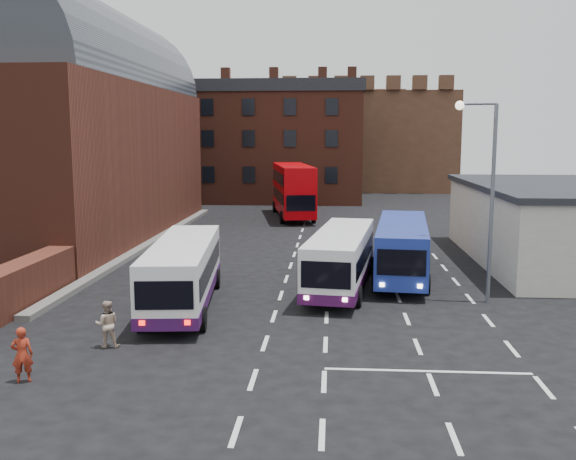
# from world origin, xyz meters

# --- Properties ---
(ground) EXTENTS (180.00, 180.00, 0.00)m
(ground) POSITION_xyz_m (0.00, 0.00, 0.00)
(ground) COLOR black
(railway_station) EXTENTS (12.00, 28.00, 16.00)m
(railway_station) POSITION_xyz_m (-15.50, 21.00, 7.64)
(railway_station) COLOR #602B1E
(railway_station) RESTS_ON ground
(forecourt_wall) EXTENTS (1.20, 10.00, 1.80)m
(forecourt_wall) POSITION_xyz_m (-10.20, 2.00, 0.90)
(forecourt_wall) COLOR #602B1E
(forecourt_wall) RESTS_ON ground
(cream_building) EXTENTS (10.40, 16.40, 4.25)m
(cream_building) POSITION_xyz_m (15.00, 14.00, 2.16)
(cream_building) COLOR beige
(cream_building) RESTS_ON ground
(brick_terrace) EXTENTS (22.00, 10.00, 11.00)m
(brick_terrace) POSITION_xyz_m (-6.00, 46.00, 5.50)
(brick_terrace) COLOR brown
(brick_terrace) RESTS_ON ground
(castle_keep) EXTENTS (22.00, 22.00, 12.00)m
(castle_keep) POSITION_xyz_m (6.00, 66.00, 6.00)
(castle_keep) COLOR brown
(castle_keep) RESTS_ON ground
(bus_white_outbound) EXTENTS (3.17, 9.75, 2.61)m
(bus_white_outbound) POSITION_xyz_m (-3.76, 3.65, 1.54)
(bus_white_outbound) COLOR white
(bus_white_outbound) RESTS_ON ground
(bus_white_inbound) EXTENTS (3.39, 9.66, 2.58)m
(bus_white_inbound) POSITION_xyz_m (2.59, 7.10, 1.52)
(bus_white_inbound) COLOR white
(bus_white_inbound) RESTS_ON ground
(bus_blue) EXTENTS (3.33, 10.04, 2.69)m
(bus_blue) POSITION_xyz_m (5.54, 9.56, 1.59)
(bus_blue) COLOR #1E3096
(bus_blue) RESTS_ON ground
(bus_red_double) EXTENTS (4.31, 11.24, 4.39)m
(bus_red_double) POSITION_xyz_m (-1.13, 31.88, 2.33)
(bus_red_double) COLOR #BF0006
(bus_red_double) RESTS_ON ground
(street_lamp) EXTENTS (1.62, 0.63, 8.19)m
(street_lamp) POSITION_xyz_m (8.32, 5.18, 4.94)
(street_lamp) COLOR slate
(street_lamp) RESTS_ON ground
(pedestrian_red) EXTENTS (0.67, 0.55, 1.59)m
(pedestrian_red) POSITION_xyz_m (-6.37, -4.61, 0.79)
(pedestrian_red) COLOR #9D2917
(pedestrian_red) RESTS_ON ground
(pedestrian_beige) EXTENTS (0.88, 0.76, 1.55)m
(pedestrian_beige) POSITION_xyz_m (-5.06, -1.54, 0.78)
(pedestrian_beige) COLOR tan
(pedestrian_beige) RESTS_ON ground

